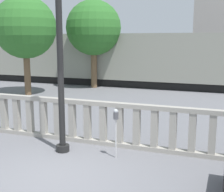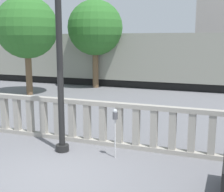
{
  "view_description": "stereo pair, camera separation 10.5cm",
  "coord_description": "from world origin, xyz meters",
  "px_view_note": "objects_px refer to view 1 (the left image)",
  "views": [
    {
      "loc": [
        3.99,
        -6.35,
        3.37
      ],
      "look_at": [
        0.2,
        3.62,
        1.43
      ],
      "focal_mm": 50.0,
      "sensor_mm": 36.0,
      "label": 1
    },
    {
      "loc": [
        4.08,
        -6.31,
        3.37
      ],
      "look_at": [
        0.2,
        3.62,
        1.43
      ],
      "focal_mm": 50.0,
      "sensor_mm": 36.0,
      "label": 2
    }
  ],
  "objects_px": {
    "parking_meter": "(116,120)",
    "train_near": "(112,58)",
    "tree_right": "(94,28)",
    "tree_left": "(25,28)",
    "lamppost": "(60,67)"
  },
  "relations": [
    {
      "from": "lamppost",
      "to": "tree_left",
      "type": "xyz_separation_m",
      "value": [
        -6.97,
        7.98,
        1.5
      ]
    },
    {
      "from": "train_near",
      "to": "tree_left",
      "type": "xyz_separation_m",
      "value": [
        -3.19,
        -6.18,
        2.08
      ]
    },
    {
      "from": "tree_left",
      "to": "train_near",
      "type": "bearing_deg",
      "value": 62.66
    },
    {
      "from": "parking_meter",
      "to": "tree_left",
      "type": "bearing_deg",
      "value": 137.68
    },
    {
      "from": "parking_meter",
      "to": "train_near",
      "type": "distance_m",
      "value": 15.13
    },
    {
      "from": "parking_meter",
      "to": "train_near",
      "type": "bearing_deg",
      "value": 111.27
    },
    {
      "from": "tree_left",
      "to": "tree_right",
      "type": "relative_size",
      "value": 0.98
    },
    {
      "from": "tree_left",
      "to": "parking_meter",
      "type": "bearing_deg",
      "value": -42.32
    },
    {
      "from": "train_near",
      "to": "tree_right",
      "type": "xyz_separation_m",
      "value": [
        -0.6,
        -1.96,
        2.17
      ]
    },
    {
      "from": "lamppost",
      "to": "tree_right",
      "type": "distance_m",
      "value": 13.05
    },
    {
      "from": "parking_meter",
      "to": "tree_left",
      "type": "height_order",
      "value": "tree_left"
    },
    {
      "from": "train_near",
      "to": "tree_left",
      "type": "height_order",
      "value": "tree_left"
    },
    {
      "from": "train_near",
      "to": "tree_left",
      "type": "distance_m",
      "value": 7.26
    },
    {
      "from": "parking_meter",
      "to": "tree_right",
      "type": "distance_m",
      "value": 13.89
    },
    {
      "from": "lamppost",
      "to": "parking_meter",
      "type": "height_order",
      "value": "lamppost"
    }
  ]
}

